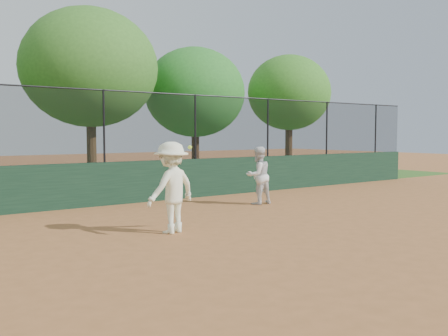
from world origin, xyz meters
TOP-DOWN VIEW (x-y plane):
  - ground at (0.00, 0.00)m, footprint 80.00×80.00m
  - back_wall at (0.00, 6.00)m, footprint 26.00×0.20m
  - grass_strip at (0.00, 12.00)m, footprint 36.00×12.00m
  - player_second at (3.07, 3.64)m, footprint 0.80×0.63m
  - player_main at (-0.96, 1.59)m, footprint 1.32×0.96m
  - fence_assembly at (-0.03, 6.00)m, footprint 26.00×0.06m
  - tree_2 at (1.22, 11.26)m, footprint 5.19×4.72m
  - tree_3 at (6.35, 11.89)m, footprint 4.65×4.23m
  - tree_4 at (11.38, 11.06)m, footprint 4.30×3.91m

SIDE VIEW (x-z plane):
  - ground at x=0.00m, z-range 0.00..0.00m
  - grass_strip at x=0.00m, z-range 0.00..0.01m
  - back_wall at x=0.00m, z-range 0.00..1.20m
  - player_second at x=3.07m, z-range 0.00..1.62m
  - player_main at x=-0.96m, z-range 0.00..1.83m
  - fence_assembly at x=-0.03m, z-range 1.24..3.24m
  - tree_3 at x=6.35m, z-range 0.90..6.75m
  - tree_4 at x=11.38m, z-range 1.06..6.92m
  - tree_2 at x=1.22m, z-range 1.10..7.82m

